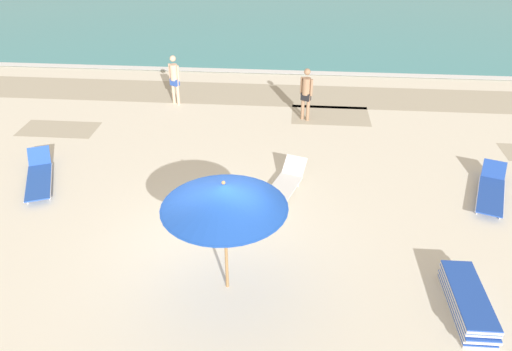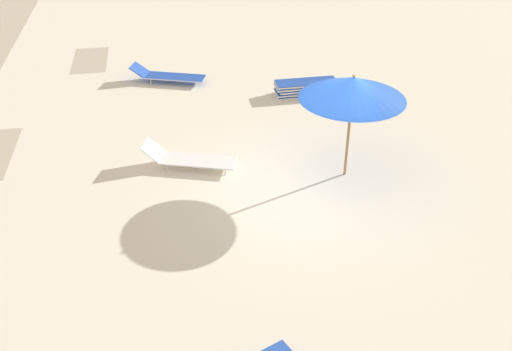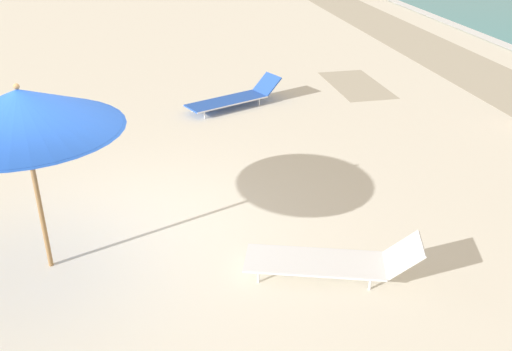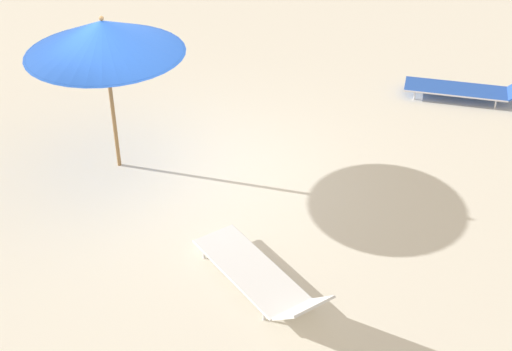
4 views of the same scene
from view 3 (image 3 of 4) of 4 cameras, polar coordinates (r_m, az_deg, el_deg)
The scene contains 4 objects.
ground_plane at distance 8.19m, azimuth -13.08°, elevation -6.93°, with size 60.00×60.00×0.16m.
beach_umbrella at distance 7.00m, azimuth -22.44°, elevation 6.05°, with size 2.30×2.30×2.44m.
sun_lounger_beside_umbrella at distance 7.26m, azimuth 7.69°, elevation -8.42°, with size 1.25×2.25×0.55m.
sun_lounger_near_water_left at distance 12.84m, azimuth -2.12°, elevation 7.80°, with size 1.44×2.31×0.55m.
Camera 3 is at (6.88, 0.39, 4.35)m, focal length 40.00 mm.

